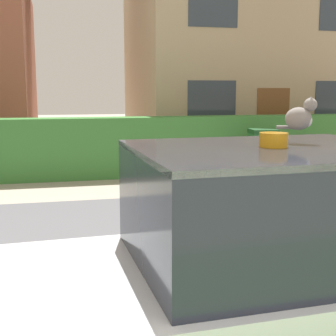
{
  "coord_description": "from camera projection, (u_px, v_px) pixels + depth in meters",
  "views": [
    {
      "loc": [
        -0.83,
        -0.31,
        2.04
      ],
      "look_at": [
        0.5,
        5.48,
        1.05
      ],
      "focal_mm": 50.0,
      "sensor_mm": 36.0,
      "label": 1
    }
  ],
  "objects": [
    {
      "name": "house_right",
      "position": [
        238.0,
        26.0,
        16.05
      ],
      "size": [
        7.42,
        6.57,
        8.29
      ],
      "color": "tan",
      "rests_on": "ground"
    },
    {
      "name": "garden_hedge",
      "position": [
        128.0,
        147.0,
        11.1
      ],
      "size": [
        14.69,
        0.69,
        1.41
      ],
      "primitive_type": "cube",
      "color": "#3D7F38",
      "rests_on": "ground"
    },
    {
      "name": "road_strip",
      "position": [
        139.0,
        266.0,
        5.48
      ],
      "size": [
        28.0,
        6.96,
        0.01
      ],
      "primitive_type": "cube",
      "color": "#5B5B60",
      "rests_on": "ground"
    },
    {
      "name": "police_car",
      "position": [
        280.0,
        272.0,
        3.37
      ],
      "size": [
        4.59,
        1.89,
        1.74
      ],
      "rotation": [
        0.0,
        0.0,
        0.05
      ],
      "color": "black",
      "rests_on": "road_strip"
    },
    {
      "name": "wheelie_bin",
      "position": [
        262.0,
        155.0,
        10.57
      ],
      "size": [
        0.64,
        0.65,
        1.18
      ],
      "rotation": [
        0.0,
        0.0,
        -0.13
      ],
      "color": "#23662D",
      "rests_on": "ground"
    },
    {
      "name": "cat",
      "position": [
        301.0,
        116.0,
        3.38
      ],
      "size": [
        0.24,
        0.22,
        0.24
      ],
      "rotation": [
        0.0,
        0.0,
        5.95
      ],
      "color": "gray",
      "rests_on": "police_car"
    }
  ]
}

